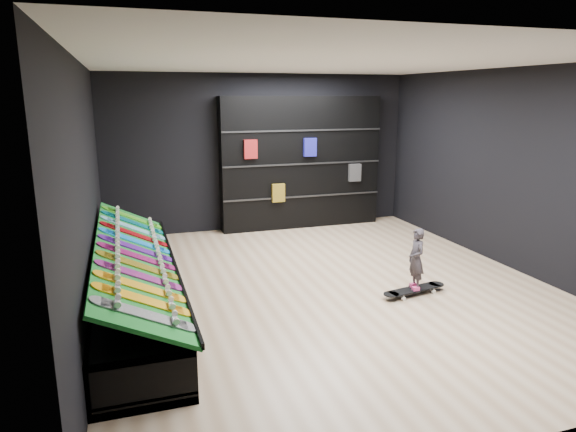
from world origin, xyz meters
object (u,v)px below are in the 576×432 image
object	(u,v)px
floor_skateboard	(414,292)
child	(415,271)
display_rack	(135,291)
back_shelving	(301,163)

from	to	relation	value
floor_skateboard	child	distance (m)	0.29
floor_skateboard	display_rack	bearing A→B (deg)	159.70
display_rack	child	bearing A→B (deg)	-10.21
display_rack	floor_skateboard	xyz separation A→B (m)	(3.55, -0.64, -0.21)
back_shelving	child	bearing A→B (deg)	-86.89
back_shelving	display_rack	bearing A→B (deg)	-135.11
back_shelving	floor_skateboard	xyz separation A→B (m)	(0.21, -3.96, -1.25)
back_shelving	floor_skateboard	world-z (taller)	back_shelving
display_rack	back_shelving	world-z (taller)	back_shelving
child	floor_skateboard	bearing A→B (deg)	180.00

